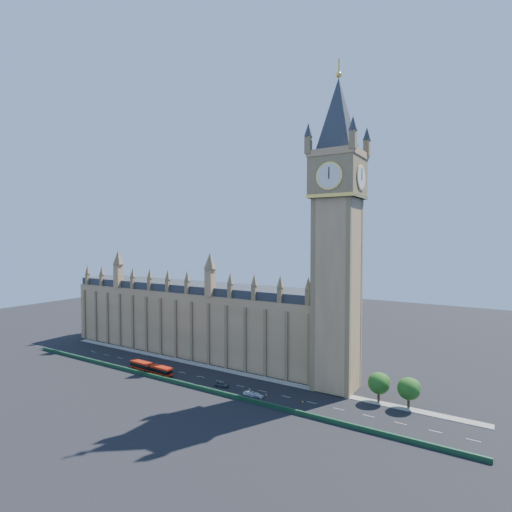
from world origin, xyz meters
The scene contains 15 objects.
ground centered at (0.00, 0.00, 0.00)m, with size 400.00×400.00×0.00m, color black.
palace_westminster centered at (-25.00, 22.00, 13.86)m, with size 120.00×20.00×28.00m.
elizabeth_tower centered at (38.00, 13.99, 54.56)m, with size 20.59×20.59×105.00m.
bridge_parapet centered at (0.00, -9.00, 0.60)m, with size 160.00×0.60×1.20m, color #1E4C2D.
kerb_north centered at (0.00, 9.50, 0.08)m, with size 160.00×3.00×0.16m, color gray.
tree_east_near centered at (52.22, 10.08, 5.64)m, with size 6.00×6.00×8.50m.
tree_east_far centered at (60.22, 10.08, 5.64)m, with size 6.00×6.00×8.50m.
red_bus centered at (-21.03, -5.93, 1.64)m, with size 18.40×3.51×3.11m.
car_grey centered at (7.36, -3.54, 0.75)m, with size 1.77×4.40×1.50m, color #43454B.
car_silver centered at (18.53, -5.05, 0.64)m, with size 1.36×3.91×1.29m, color #9FA2A6.
car_white centered at (21.07, -4.72, 0.59)m, with size 1.65×4.06×1.18m, color silver.
cone_a centered at (22.80, -2.59, 0.36)m, with size 0.55×0.55×0.73m.
cone_b centered at (16.48, -1.67, 0.36)m, with size 0.53×0.53×0.74m.
cone_c centered at (34.00, -1.54, 0.33)m, with size 0.54×0.54×0.66m.
cone_d centered at (21.75, -3.62, 0.31)m, with size 0.44×0.44×0.64m.
Camera 1 is at (80.29, -101.93, 45.98)m, focal length 28.00 mm.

